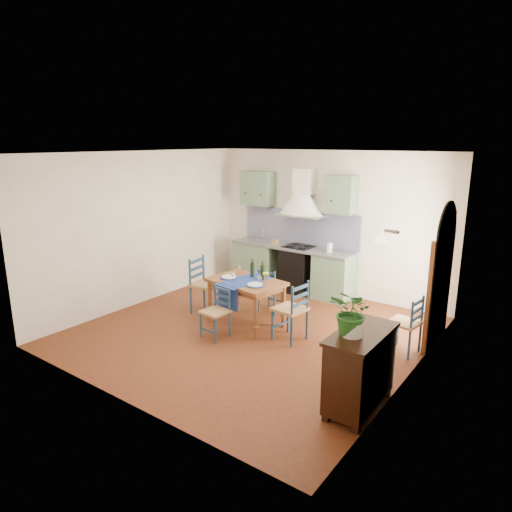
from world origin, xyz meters
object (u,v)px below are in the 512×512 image
at_px(potted_plant, 353,313).
at_px(sideboard, 360,367).
at_px(dining_table, 246,286).
at_px(chair_near, 216,312).

bearing_deg(potted_plant, sideboard, 71.21).
distance_m(dining_table, sideboard, 2.78).
relative_size(dining_table, chair_near, 1.63).
xyz_separation_m(dining_table, potted_plant, (2.46, -1.34, 0.52)).
bearing_deg(chair_near, potted_plant, -15.09).
bearing_deg(dining_table, chair_near, -96.56).
bearing_deg(sideboard, potted_plant, -108.79).
relative_size(chair_near, potted_plant, 1.52).
bearing_deg(sideboard, dining_table, 154.62).
height_order(chair_near, sideboard, sideboard).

